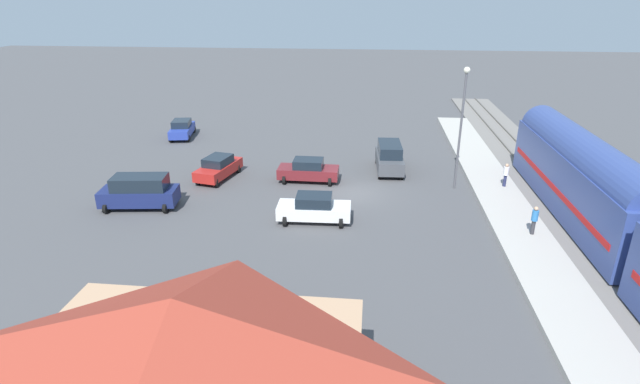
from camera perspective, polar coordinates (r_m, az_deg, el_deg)
ground_plane at (r=34.86m, az=4.01°, el=-0.13°), size 200.00×200.00×0.00m
railway_track at (r=37.16m, az=26.12°, el=-0.85°), size 4.80×70.00×0.30m
platform at (r=35.94m, az=20.15°, el=-0.54°), size 3.20×46.00×0.30m
station_building at (r=15.25m, az=-15.74°, el=-20.40°), size 10.71×8.64×5.73m
pedestrian_on_platform at (r=30.42m, az=23.68°, el=-2.83°), size 0.36×0.36×1.71m
pedestrian_waiting_far at (r=37.30m, az=20.81°, el=2.04°), size 0.36×0.36×1.71m
sedan_red at (r=38.13m, az=-11.73°, el=2.82°), size 2.76×4.79×1.74m
suv_navy at (r=34.08m, az=-20.26°, el=0.04°), size 5.11×2.86×2.22m
sedan_blue at (r=50.36m, az=-15.75°, el=7.10°), size 2.62×4.76×1.74m
sedan_maroon at (r=36.72m, az=-1.37°, el=2.54°), size 4.52×2.31×1.74m
suv_charcoal at (r=39.33m, az=8.07°, el=4.07°), size 2.22×5.00×2.22m
sedan_white at (r=30.16m, az=-0.70°, el=-1.90°), size 4.56×2.39×1.74m
light_pole_near_platform at (r=35.47m, az=16.19°, el=8.53°), size 0.44×0.44×8.65m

